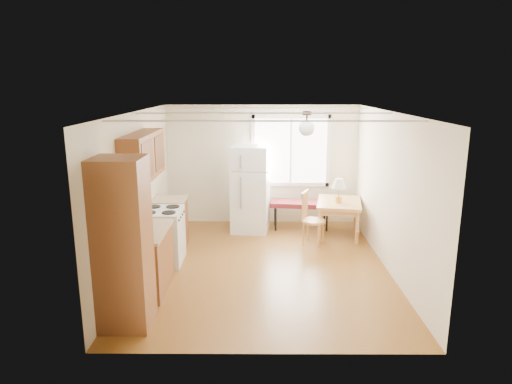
{
  "coord_description": "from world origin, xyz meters",
  "views": [
    {
      "loc": [
        -0.08,
        -7.0,
        2.92
      ],
      "look_at": [
        -0.12,
        0.44,
        1.15
      ],
      "focal_mm": 32.0,
      "sensor_mm": 36.0,
      "label": 1
    }
  ],
  "objects_px": {
    "bench": "(301,205)",
    "dining_table": "(339,206)",
    "refrigerator": "(250,189)",
    "chair": "(309,214)"
  },
  "relations": [
    {
      "from": "refrigerator",
      "to": "bench",
      "type": "height_order",
      "value": "refrigerator"
    },
    {
      "from": "refrigerator",
      "to": "chair",
      "type": "distance_m",
      "value": 1.38
    },
    {
      "from": "bench",
      "to": "chair",
      "type": "bearing_deg",
      "value": -78.17
    },
    {
      "from": "refrigerator",
      "to": "dining_table",
      "type": "xyz_separation_m",
      "value": [
        1.74,
        -0.3,
        -0.28
      ]
    },
    {
      "from": "refrigerator",
      "to": "dining_table",
      "type": "bearing_deg",
      "value": -2.11
    },
    {
      "from": "dining_table",
      "to": "bench",
      "type": "bearing_deg",
      "value": 159.24
    },
    {
      "from": "refrigerator",
      "to": "bench",
      "type": "bearing_deg",
      "value": 14.5
    },
    {
      "from": "refrigerator",
      "to": "bench",
      "type": "xyz_separation_m",
      "value": [
        1.03,
        0.13,
        -0.36
      ]
    },
    {
      "from": "bench",
      "to": "dining_table",
      "type": "xyz_separation_m",
      "value": [
        0.71,
        -0.42,
        0.08
      ]
    },
    {
      "from": "bench",
      "to": "dining_table",
      "type": "height_order",
      "value": "dining_table"
    }
  ]
}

